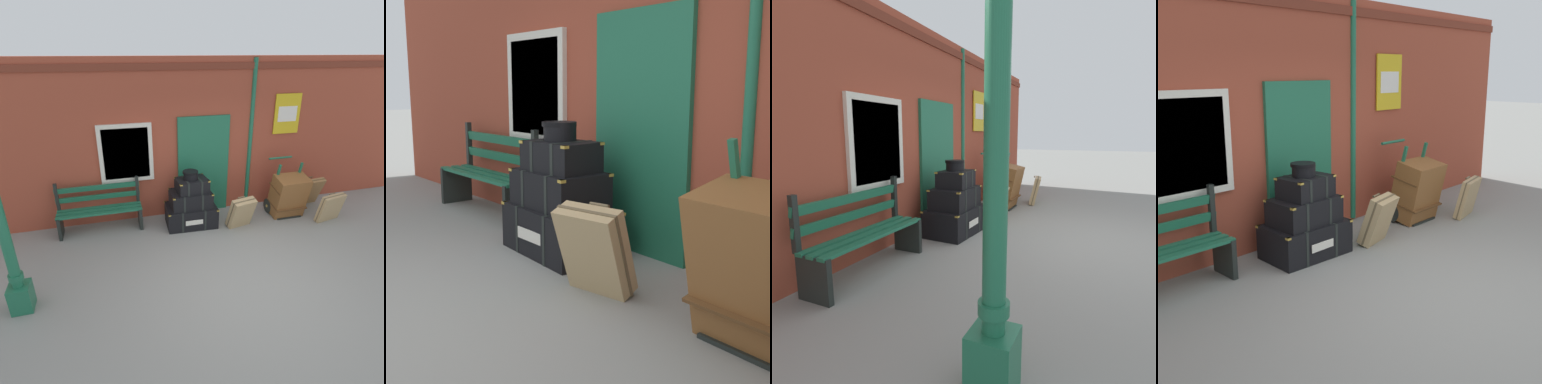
% 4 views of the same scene
% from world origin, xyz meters
% --- Properties ---
extents(ground_plane, '(60.00, 60.00, 0.00)m').
position_xyz_m(ground_plane, '(0.00, 0.00, 0.00)').
color(ground_plane, gray).
extents(brick_facade, '(10.40, 0.35, 3.20)m').
position_xyz_m(brick_facade, '(-0.01, 2.60, 1.60)').
color(brick_facade, '#9E422D').
rests_on(brick_facade, ground).
extents(lamp_post, '(0.28, 0.28, 2.95)m').
position_xyz_m(lamp_post, '(-3.22, 0.23, 1.12)').
color(lamp_post, '#1E6647').
rests_on(lamp_post, ground).
extents(platform_bench, '(1.60, 0.43, 1.01)m').
position_xyz_m(platform_bench, '(-2.13, 2.16, 0.44)').
color(platform_bench, '#1E6647').
rests_on(platform_bench, ground).
extents(steamer_trunk_base, '(1.04, 0.71, 0.43)m').
position_xyz_m(steamer_trunk_base, '(-0.36, 1.88, 0.21)').
color(steamer_trunk_base, black).
rests_on(steamer_trunk_base, ground).
extents(steamer_trunk_middle, '(0.82, 0.56, 0.33)m').
position_xyz_m(steamer_trunk_middle, '(-0.37, 1.88, 0.58)').
color(steamer_trunk_middle, black).
rests_on(steamer_trunk_middle, steamer_trunk_base).
extents(steamer_trunk_top, '(0.64, 0.49, 0.27)m').
position_xyz_m(steamer_trunk_top, '(-0.34, 1.88, 0.87)').
color(steamer_trunk_top, black).
rests_on(steamer_trunk_top, steamer_trunk_middle).
extents(round_hatbox, '(0.30, 0.30, 0.16)m').
position_xyz_m(round_hatbox, '(-0.37, 1.88, 1.10)').
color(round_hatbox, black).
rests_on(round_hatbox, steamer_trunk_top).
extents(porters_trolley, '(0.71, 0.65, 1.19)m').
position_xyz_m(porters_trolley, '(1.73, 1.87, 0.27)').
color(porters_trolley, black).
rests_on(porters_trolley, ground).
extents(large_brown_trunk, '(0.70, 0.61, 0.95)m').
position_xyz_m(large_brown_trunk, '(1.73, 1.70, 0.48)').
color(large_brown_trunk, brown).
rests_on(large_brown_trunk, ground).
extents(suitcase_beige, '(0.64, 0.42, 0.69)m').
position_xyz_m(suitcase_beige, '(2.45, 2.02, 0.34)').
color(suitcase_beige, olive).
rests_on(suitcase_beige, ground).
extents(suitcase_cream, '(0.56, 0.47, 0.66)m').
position_xyz_m(suitcase_cream, '(0.57, 1.49, 0.33)').
color(suitcase_cream, tan).
rests_on(suitcase_cream, ground).
extents(suitcase_slate, '(0.61, 0.35, 0.63)m').
position_xyz_m(suitcase_slate, '(2.46, 1.25, 0.31)').
color(suitcase_slate, tan).
rests_on(suitcase_slate, ground).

